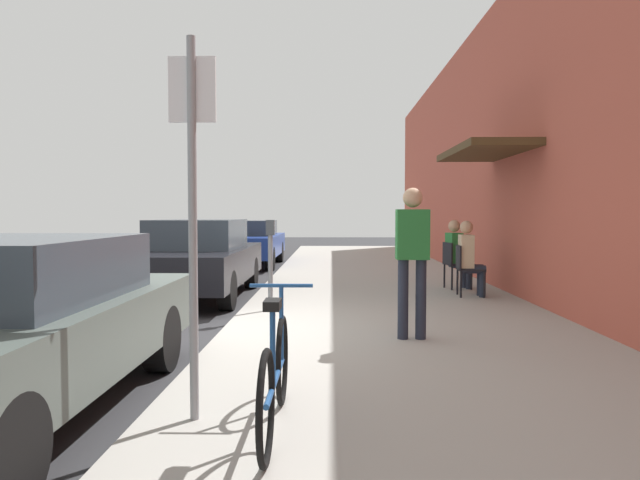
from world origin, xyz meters
name	(u,v)px	position (x,y,z in m)	size (l,w,h in m)	color
ground_plane	(223,337)	(0.00, 0.00, 0.00)	(60.00, 60.00, 0.00)	#2D2D30
sidewalk_slab	(389,307)	(2.25, 2.00, 0.06)	(4.50, 32.00, 0.12)	#9E9B93
building_facade	(545,131)	(4.65, 2.01, 2.81)	(1.40, 32.00, 5.63)	#BC5442
parked_car_0	(2,326)	(-1.10, -2.87, 0.70)	(1.80, 4.40, 1.35)	#47514C
parked_car_1	(198,258)	(-1.10, 3.38, 0.73)	(1.80, 4.40, 1.42)	black
parked_car_2	(248,242)	(-1.10, 9.75, 0.70)	(1.80, 4.40, 1.33)	navy
parking_meter	(270,258)	(0.45, 1.31, 0.89)	(0.12, 0.10, 1.32)	slate
street_sign	(193,198)	(0.40, -3.16, 1.64)	(0.32, 0.06, 2.60)	gray
bicycle_0	(275,376)	(0.98, -3.36, 0.48)	(0.46, 1.71, 0.90)	black
cafe_chair_0	(466,267)	(3.63, 2.80, 0.62)	(0.47, 0.47, 0.87)	black
seated_patron_0	(470,256)	(3.69, 2.80, 0.82)	(0.44, 0.37, 1.29)	#232838
cafe_chair_1	(454,262)	(3.64, 3.78, 0.62)	(0.51, 0.51, 0.87)	black
seated_patron_1	(457,252)	(3.69, 3.79, 0.82)	(0.48, 0.42, 1.29)	#232838
pedestrian_standing	(412,250)	(2.25, -0.58, 1.12)	(0.36, 0.22, 1.70)	#232838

